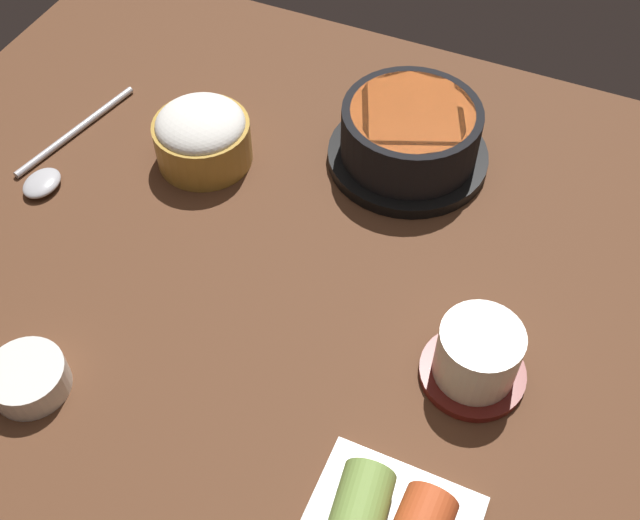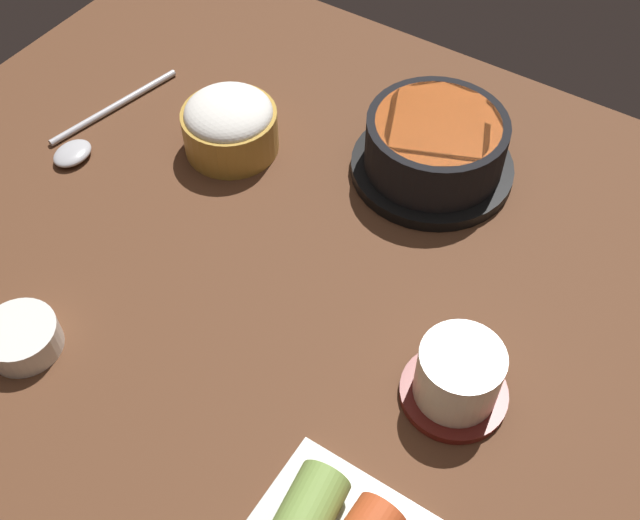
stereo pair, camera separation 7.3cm
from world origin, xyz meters
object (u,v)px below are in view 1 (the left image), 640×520
stone_pot (410,136)px  rice_bowl (202,135)px  tea_cup_with_saucer (477,356)px  side_bowl_near (28,378)px  spoon (54,164)px

stone_pot → rice_bowl: size_ratio=1.68×
rice_bowl → tea_cup_with_saucer: bearing=-22.7°
rice_bowl → tea_cup_with_saucer: size_ratio=1.11×
rice_bowl → side_bowl_near: 31.53cm
spoon → side_bowl_near: bearing=-58.2°
tea_cup_with_saucer → spoon: 50.18cm
rice_bowl → spoon: rice_bowl is taller
tea_cup_with_saucer → side_bowl_near: 38.94cm
rice_bowl → side_bowl_near: rice_bowl is taller
stone_pot → side_bowl_near: stone_pot is taller
side_bowl_near → spoon: side_bowl_near is taller
stone_pot → tea_cup_with_saucer: stone_pot is taller
rice_bowl → side_bowl_near: size_ratio=1.53×
side_bowl_near → tea_cup_with_saucer: bearing=25.5°
tea_cup_with_saucer → spoon: tea_cup_with_saucer is taller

